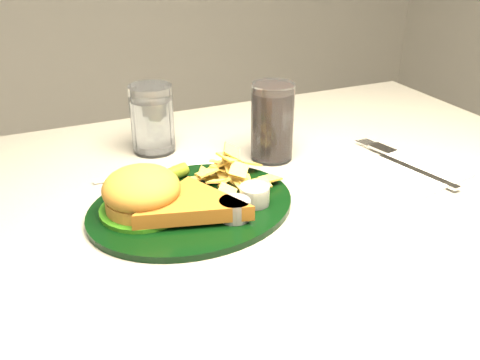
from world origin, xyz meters
The scene contains 5 objects.
dinner_plate centered at (-0.05, 0.01, 0.78)m, with size 0.29×0.24×0.06m, color black, non-canonical shape.
water_glass centered at (-0.04, 0.22, 0.81)m, with size 0.07×0.07×0.11m, color white.
cola_glass centered at (0.13, 0.12, 0.81)m, with size 0.07×0.07×0.13m, color black.
fork_napkin centered at (0.30, -0.02, 0.76)m, with size 0.14×0.19×0.01m, color white, non-canonical shape.
wrapped_straw centered at (-0.05, 0.13, 0.75)m, with size 0.22×0.08×0.01m, color white, non-canonical shape.
Camera 1 is at (-0.25, -0.60, 1.11)m, focal length 40.00 mm.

